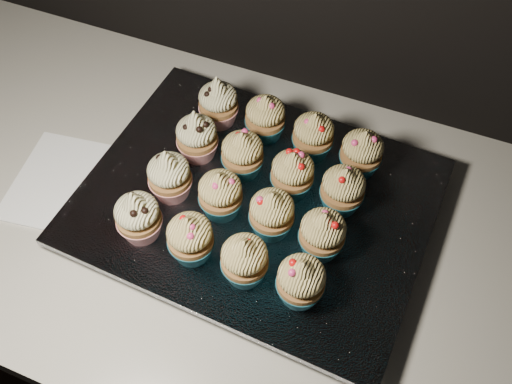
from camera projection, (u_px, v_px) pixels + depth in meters
cabinet at (362, 381)px, 1.18m from camera, size 2.40×0.60×0.86m
worktop at (410, 283)px, 0.81m from camera, size 2.44×0.64×0.04m
napkin at (71, 184)px, 0.88m from camera, size 0.20×0.20×0.00m
baking_tray at (256, 207)px, 0.85m from camera, size 0.47×0.37×0.02m
foil_lining at (256, 201)px, 0.83m from camera, size 0.51×0.41×0.01m
cupcake_0 at (138, 216)px, 0.76m from camera, size 0.06×0.06×0.10m
cupcake_1 at (190, 238)px, 0.75m from camera, size 0.06×0.06×0.08m
cupcake_2 at (245, 260)px, 0.73m from camera, size 0.06×0.06×0.08m
cupcake_3 at (301, 281)px, 0.71m from camera, size 0.06×0.06×0.08m
cupcake_4 at (169, 175)px, 0.80m from camera, size 0.06×0.06×0.10m
cupcake_5 at (220, 194)px, 0.79m from camera, size 0.06×0.06×0.08m
cupcake_6 at (272, 213)px, 0.77m from camera, size 0.06×0.06×0.08m
cupcake_7 at (322, 234)px, 0.75m from camera, size 0.06×0.06×0.08m
cupcake_8 at (197, 136)px, 0.85m from camera, size 0.06×0.06×0.10m
cupcake_9 at (242, 154)px, 0.83m from camera, size 0.06×0.06×0.08m
cupcake_10 at (292, 174)px, 0.81m from camera, size 0.06×0.06×0.08m
cupcake_11 at (343, 189)px, 0.79m from camera, size 0.06×0.06×0.08m
cupcake_12 at (218, 103)px, 0.89m from camera, size 0.06×0.06×0.10m
cupcake_13 at (265, 117)px, 0.87m from camera, size 0.06×0.06×0.08m
cupcake_14 at (313, 135)px, 0.85m from camera, size 0.06×0.06×0.08m
cupcake_15 at (361, 153)px, 0.83m from camera, size 0.06×0.06×0.08m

